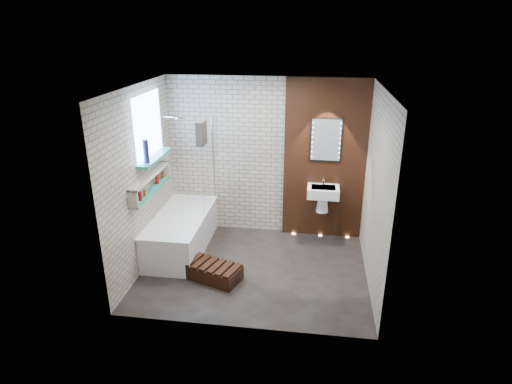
# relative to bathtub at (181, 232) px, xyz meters

# --- Properties ---
(ground) EXTENTS (3.20, 3.20, 0.00)m
(ground) POSITION_rel_bathtub_xyz_m (1.22, -0.45, -0.29)
(ground) COLOR black
(ground) RESTS_ON ground
(room_shell) EXTENTS (3.24, 3.20, 2.60)m
(room_shell) POSITION_rel_bathtub_xyz_m (1.22, -0.45, 1.01)
(room_shell) COLOR gray
(room_shell) RESTS_ON ground
(walnut_panel) EXTENTS (1.30, 0.06, 2.60)m
(walnut_panel) POSITION_rel_bathtub_xyz_m (2.17, 0.82, 1.01)
(walnut_panel) COLOR black
(walnut_panel) RESTS_ON ground
(clerestory_window) EXTENTS (0.18, 1.00, 0.94)m
(clerestory_window) POSITION_rel_bathtub_xyz_m (-0.34, -0.10, 1.61)
(clerestory_window) COLOR #7FADE0
(clerestory_window) RESTS_ON room_shell
(display_niche) EXTENTS (0.14, 1.30, 0.26)m
(display_niche) POSITION_rel_bathtub_xyz_m (-0.31, -0.30, 0.91)
(display_niche) COLOR #248473
(display_niche) RESTS_ON room_shell
(bathtub) EXTENTS (0.79, 1.74, 0.70)m
(bathtub) POSITION_rel_bathtub_xyz_m (0.00, 0.00, 0.00)
(bathtub) COLOR white
(bathtub) RESTS_ON ground
(bath_screen) EXTENTS (0.01, 0.78, 1.40)m
(bath_screen) POSITION_rel_bathtub_xyz_m (0.35, 0.44, 0.99)
(bath_screen) COLOR white
(bath_screen) RESTS_ON bathtub
(towel) EXTENTS (0.10, 0.27, 0.35)m
(towel) POSITION_rel_bathtub_xyz_m (0.35, 0.16, 1.56)
(towel) COLOR black
(towel) RESTS_ON bath_screen
(shower_head) EXTENTS (0.18, 0.18, 0.02)m
(shower_head) POSITION_rel_bathtub_xyz_m (-0.08, 0.50, 1.71)
(shower_head) COLOR silver
(shower_head) RESTS_ON room_shell
(washbasin) EXTENTS (0.50, 0.36, 0.58)m
(washbasin) POSITION_rel_bathtub_xyz_m (2.17, 0.62, 0.50)
(washbasin) COLOR white
(washbasin) RESTS_ON walnut_panel
(led_mirror) EXTENTS (0.50, 0.02, 0.70)m
(led_mirror) POSITION_rel_bathtub_xyz_m (2.17, 0.78, 1.36)
(led_mirror) COLOR black
(led_mirror) RESTS_ON walnut_panel
(walnut_step) EXTENTS (0.97, 0.67, 0.20)m
(walnut_step) POSITION_rel_bathtub_xyz_m (0.62, -0.75, -0.19)
(walnut_step) COLOR black
(walnut_step) RESTS_ON ground
(niche_bottles) EXTENTS (0.06, 0.98, 0.15)m
(niche_bottles) POSITION_rel_bathtub_xyz_m (-0.31, -0.25, 0.87)
(niche_bottles) COLOR maroon
(niche_bottles) RESTS_ON display_niche
(sill_vases) EXTENTS (0.08, 0.08, 0.33)m
(sill_vases) POSITION_rel_bathtub_xyz_m (-0.28, -0.43, 1.42)
(sill_vases) COLOR #141537
(sill_vases) RESTS_ON clerestory_window
(floor_uplights) EXTENTS (0.96, 0.06, 0.01)m
(floor_uplights) POSITION_rel_bathtub_xyz_m (2.17, 0.75, -0.29)
(floor_uplights) COLOR #FFD899
(floor_uplights) RESTS_ON ground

